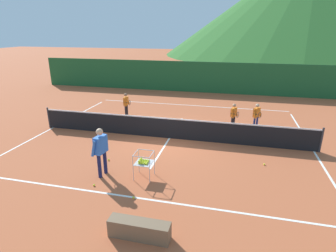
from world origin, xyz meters
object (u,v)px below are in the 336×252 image
object	(u,v)px
tennis_net	(170,128)
tennis_ball_2	(133,198)
courtside_bench	(139,229)
instructor	(101,148)
student_2	(257,114)
student_1	(234,114)
tennis_ball_0	(264,164)
tennis_ball_4	(94,185)
ball_cart	(143,162)
student_0	(126,102)
tennis_ball_1	(109,160)

from	to	relation	value
tennis_net	tennis_ball_2	xyz separation A→B (m)	(0.07, -4.89, -0.47)
courtside_bench	instructor	bearing A→B (deg)	131.12
tennis_net	student_2	bearing A→B (deg)	29.30
tennis_ball_2	student_1	bearing A→B (deg)	68.49
tennis_ball_0	tennis_ball_4	bearing A→B (deg)	-152.77
ball_cart	tennis_ball_2	size ratio (longest dim) A/B	13.22
student_0	tennis_ball_0	distance (m)	8.54
tennis_net	instructor	world-z (taller)	instructor
tennis_ball_0	tennis_ball_4	size ratio (longest dim) A/B	1.00
student_1	courtside_bench	xyz separation A→B (m)	(-2.02, -8.39, -0.55)
student_1	instructor	bearing A→B (deg)	-125.99
student_1	courtside_bench	world-z (taller)	student_1
tennis_ball_0	courtside_bench	xyz separation A→B (m)	(-3.24, -4.60, 0.20)
student_0	tennis_ball_2	xyz separation A→B (m)	(3.27, -7.64, -0.77)
instructor	tennis_ball_0	size ratio (longest dim) A/B	24.98
tennis_ball_2	ball_cart	bearing A→B (deg)	94.36
tennis_ball_0	instructor	bearing A→B (deg)	-159.35
instructor	ball_cart	bearing A→B (deg)	7.06
tennis_net	tennis_ball_1	world-z (taller)	tennis_net
instructor	student_1	distance (m)	7.23
tennis_ball_1	courtside_bench	world-z (taller)	courtside_bench
student_2	ball_cart	size ratio (longest dim) A/B	1.46
tennis_ball_1	student_0	bearing A→B (deg)	104.96
instructor	tennis_ball_4	distance (m)	1.23
student_0	tennis_ball_0	bearing A→B (deg)	-31.95
tennis_net	instructor	size ratio (longest dim) A/B	7.46
tennis_ball_0	courtside_bench	size ratio (longest dim) A/B	0.05
student_1	tennis_ball_2	xyz separation A→B (m)	(-2.73, -6.92, -0.74)
tennis_net	tennis_ball_4	distance (m)	4.77
tennis_ball_4	tennis_net	bearing A→B (deg)	72.85
student_1	tennis_ball_2	size ratio (longest dim) A/B	18.95
student_0	student_2	xyz separation A→B (m)	(7.10, -0.56, -0.01)
student_0	ball_cart	bearing A→B (deg)	-63.53
tennis_ball_1	tennis_ball_4	size ratio (longest dim) A/B	1.00
instructor	tennis_ball_0	xyz separation A→B (m)	(5.46, 2.06, -0.99)
instructor	courtside_bench	bearing A→B (deg)	-48.88
tennis_ball_0	ball_cart	bearing A→B (deg)	-155.02
tennis_ball_4	student_2	bearing A→B (deg)	51.77
student_1	student_2	world-z (taller)	student_2
tennis_ball_1	tennis_ball_4	distance (m)	1.80
tennis_net	instructor	distance (m)	4.11
tennis_ball_2	tennis_ball_4	bearing A→B (deg)	166.61
tennis_ball_2	instructor	bearing A→B (deg)	144.58
tennis_ball_1	courtside_bench	bearing A→B (deg)	-55.05
tennis_ball_2	student_2	bearing A→B (deg)	61.59
student_0	tennis_ball_1	bearing A→B (deg)	-75.04
student_1	tennis_ball_4	xyz separation A→B (m)	(-4.20, -6.57, -0.74)
tennis_ball_0	student_0	bearing A→B (deg)	148.05
ball_cart	tennis_ball_2	distance (m)	1.37
instructor	tennis_ball_1	size ratio (longest dim) A/B	24.98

